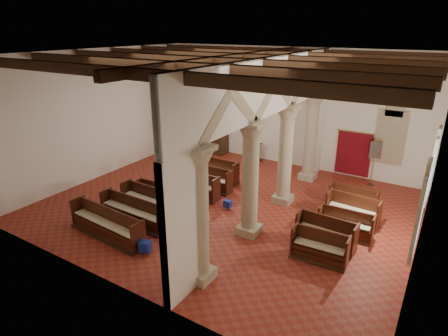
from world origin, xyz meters
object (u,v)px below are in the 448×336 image
pipe_organ (210,129)px  nave_pew_0 (107,228)px  lectern (258,153)px  processional_banner (373,169)px  aisle_pew_0 (319,251)px

pipe_organ → nave_pew_0: size_ratio=1.32×
pipe_organ → nave_pew_0: 10.10m
lectern → processional_banner: size_ratio=0.50×
pipe_organ → lectern: pipe_organ is taller
pipe_organ → processional_banner: pipe_organ is taller
pipe_organ → nave_pew_0: (2.19, -9.81, -1.03)m
lectern → aisle_pew_0: size_ratio=0.64×
processional_banner → pipe_organ: bearing=155.0°
lectern → nave_pew_0: bearing=-87.3°
nave_pew_0 → lectern: bearing=88.7°
lectern → processional_banner: bearing=6.3°
aisle_pew_0 → lectern: bearing=126.1°
nave_pew_0 → aisle_pew_0: nave_pew_0 is taller
pipe_organ → processional_banner: (9.06, -0.18, -0.59)m
lectern → processional_banner: (5.97, -0.17, 0.31)m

